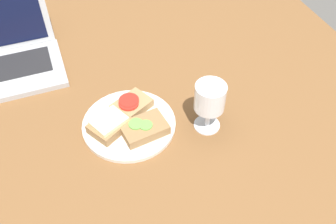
% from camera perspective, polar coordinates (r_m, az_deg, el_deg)
% --- Properties ---
extents(wooden_table, '(1.40, 1.40, 0.03)m').
position_cam_1_polar(wooden_table, '(0.98, -3.93, -1.07)').
color(wooden_table, brown).
rests_on(wooden_table, ground).
extents(plate, '(0.23, 0.23, 0.01)m').
position_cam_1_polar(plate, '(0.94, -5.94, -1.84)').
color(plate, silver).
rests_on(plate, wooden_table).
extents(sandwich_with_tomato, '(0.11, 0.10, 0.03)m').
position_cam_1_polar(sandwich_with_tomato, '(0.96, -5.61, 1.10)').
color(sandwich_with_tomato, '#A88456').
rests_on(sandwich_with_tomato, plate).
extents(sandwich_with_cheese, '(0.12, 0.11, 0.03)m').
position_cam_1_polar(sandwich_with_cheese, '(0.92, -8.91, -1.90)').
color(sandwich_with_cheese, '#937047').
rests_on(sandwich_with_cheese, plate).
extents(sandwich_with_cucumber, '(0.12, 0.09, 0.03)m').
position_cam_1_polar(sandwich_with_cucumber, '(0.90, -3.68, -2.46)').
color(sandwich_with_cucumber, '#937047').
rests_on(sandwich_with_cucumber, plate).
extents(wine_glass, '(0.07, 0.07, 0.13)m').
position_cam_1_polar(wine_glass, '(0.88, 6.38, 1.89)').
color(wine_glass, white).
rests_on(wine_glass, wooden_table).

